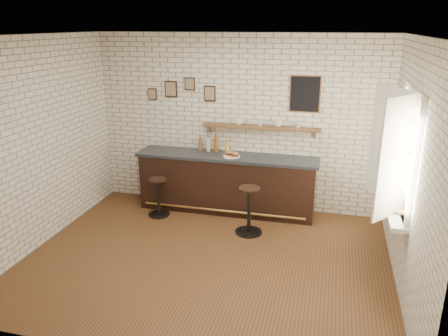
{
  "coord_description": "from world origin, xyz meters",
  "views": [
    {
      "loc": [
        1.56,
        -5.18,
        3.14
      ],
      "look_at": [
        0.02,
        0.9,
        1.05
      ],
      "focal_mm": 35.0,
      "sensor_mm": 36.0,
      "label": 1
    }
  ],
  "objects": [
    {
      "name": "shelf_cup_a",
      "position": [
        0.03,
        1.9,
        1.55
      ],
      "size": [
        0.17,
        0.17,
        0.1
      ],
      "primitive_type": "imported",
      "rotation": [
        0.0,
        0.0,
        0.32
      ],
      "color": "white",
      "rests_on": "wall_shelf"
    },
    {
      "name": "casement_window",
      "position": [
        2.36,
        0.3,
        1.65
      ],
      "size": [
        0.4,
        1.3,
        1.56
      ],
      "color": "white",
      "rests_on": "ground"
    },
    {
      "name": "shelf_cup_c",
      "position": [
        0.7,
        1.9,
        1.55
      ],
      "size": [
        0.17,
        0.17,
        0.11
      ],
      "primitive_type": "imported",
      "rotation": [
        0.0,
        0.0,
        1.22
      ],
      "color": "white",
      "rests_on": "wall_shelf"
    },
    {
      "name": "bitters_bottle_amber",
      "position": [
        -0.36,
        1.86,
        1.14
      ],
      "size": [
        0.08,
        0.08,
        0.32
      ],
      "color": "brown",
      "rests_on": "bar_counter"
    },
    {
      "name": "bar_stool_right",
      "position": [
        0.42,
        0.93,
        0.41
      ],
      "size": [
        0.43,
        0.43,
        0.76
      ],
      "color": "black",
      "rests_on": "ground"
    },
    {
      "name": "sandwich_plate",
      "position": [
        -0.03,
        1.64,
        1.02
      ],
      "size": [
        0.28,
        0.28,
        0.01
      ],
      "primitive_type": "cylinder",
      "color": "white",
      "rests_on": "bar_counter"
    },
    {
      "name": "book_lower",
      "position": [
        2.38,
        0.14,
        0.94
      ],
      "size": [
        0.21,
        0.25,
        0.02
      ],
      "primitive_type": "imported",
      "rotation": [
        0.0,
        0.0,
        -0.19
      ],
      "color": "tan",
      "rests_on": "window_sill"
    },
    {
      "name": "shelf_cup_b",
      "position": [
        0.4,
        1.9,
        1.54
      ],
      "size": [
        0.13,
        0.13,
        0.09
      ],
      "primitive_type": "imported",
      "rotation": [
        0.0,
        0.0,
        0.87
      ],
      "color": "white",
      "rests_on": "wall_shelf"
    },
    {
      "name": "book_upper",
      "position": [
        2.38,
        0.14,
        0.96
      ],
      "size": [
        0.19,
        0.24,
        0.02
      ],
      "primitive_type": "imported",
      "rotation": [
        0.0,
        0.0,
        -0.14
      ],
      "color": "tan",
      "rests_on": "book_lower"
    },
    {
      "name": "potato_chips",
      "position": [
        -0.05,
        1.63,
        1.02
      ],
      "size": [
        0.27,
        0.18,
        0.0
      ],
      "color": "gold",
      "rests_on": "sandwich_plate"
    },
    {
      "name": "bar_counter",
      "position": [
        -0.13,
        1.7,
        0.51
      ],
      "size": [
        3.1,
        0.65,
        1.01
      ],
      "color": "black",
      "rests_on": "ground"
    },
    {
      "name": "ciabatta_sandwich",
      "position": [
        -0.02,
        1.64,
        1.06
      ],
      "size": [
        0.24,
        0.17,
        0.08
      ],
      "color": "#B47E4A",
      "rests_on": "sandwich_plate"
    },
    {
      "name": "bitters_bottle_white",
      "position": [
        -0.5,
        1.86,
        1.12
      ],
      "size": [
        0.07,
        0.07,
        0.26
      ],
      "color": "silver",
      "rests_on": "bar_counter"
    },
    {
      "name": "window_sill",
      "position": [
        2.4,
        0.3,
        0.9
      ],
      "size": [
        0.2,
        1.35,
        0.06
      ],
      "color": "white",
      "rests_on": "ground"
    },
    {
      "name": "condiment_bottle_yellow",
      "position": [
        -0.16,
        1.86,
        1.1
      ],
      "size": [
        0.07,
        0.07,
        0.22
      ],
      "color": "gold",
      "rests_on": "bar_counter"
    },
    {
      "name": "back_wall_decor",
      "position": [
        0.23,
        1.98,
        2.05
      ],
      "size": [
        2.96,
        0.02,
        0.56
      ],
      "color": "black",
      "rests_on": "ground"
    },
    {
      "name": "bar_stool_left",
      "position": [
        -1.21,
        1.21,
        0.36
      ],
      "size": [
        0.37,
        0.37,
        0.67
      ],
      "color": "black",
      "rests_on": "ground"
    },
    {
      "name": "bitters_bottle_brown",
      "position": [
        -0.64,
        1.86,
        1.11
      ],
      "size": [
        0.07,
        0.07,
        0.23
      ],
      "color": "brown",
      "rests_on": "bar_counter"
    },
    {
      "name": "wall_shelf",
      "position": [
        0.4,
        1.9,
        1.48
      ],
      "size": [
        2.0,
        0.18,
        0.18
      ],
      "color": "brown",
      "rests_on": "ground"
    },
    {
      "name": "ground",
      "position": [
        0.0,
        0.0,
        0.0
      ],
      "size": [
        5.0,
        5.0,
        0.0
      ],
      "primitive_type": "plane",
      "color": "brown",
      "rests_on": "ground"
    },
    {
      "name": "shelf_cup_d",
      "position": [
        1.02,
        1.9,
        1.54
      ],
      "size": [
        0.1,
        0.1,
        0.09
      ],
      "primitive_type": "imported",
      "rotation": [
        0.0,
        0.0,
        -0.02
      ],
      "color": "white",
      "rests_on": "wall_shelf"
    }
  ]
}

